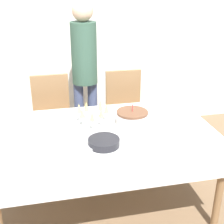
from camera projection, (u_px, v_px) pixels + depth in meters
name	position (u px, v px, depth m)	size (l,w,h in m)	color
ground_plane	(105.00, 204.00, 2.89)	(12.00, 12.00, 0.00)	brown
wall_back	(78.00, 28.00, 3.86)	(8.00, 0.05, 2.70)	silver
dining_table	(104.00, 141.00, 2.63)	(1.83, 1.10, 0.76)	white
dining_chair_far_left	(52.00, 117.00, 3.37)	(0.42, 0.42, 0.98)	olive
dining_chair_far_right	(125.00, 110.00, 3.53)	(0.43, 0.43, 0.98)	olive
birthday_cake	(132.00, 118.00, 2.66)	(0.27, 0.27, 0.20)	white
champagne_tray	(92.00, 116.00, 2.66)	(0.36, 0.36, 0.18)	silver
plate_stack_main	(104.00, 142.00, 2.35)	(0.24, 0.24, 0.06)	black
cake_knife	(149.00, 134.00, 2.52)	(0.28, 0.13, 0.00)	silver
fork_pile	(84.00, 148.00, 2.30)	(0.18, 0.09, 0.02)	silver
napkin_pile	(77.00, 138.00, 2.45)	(0.15, 0.15, 0.01)	white
person_standing	(84.00, 64.00, 3.43)	(0.28, 0.28, 1.73)	#3F4C72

